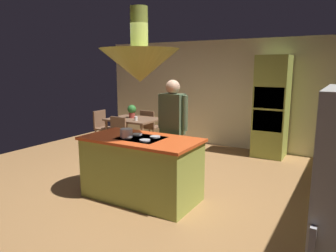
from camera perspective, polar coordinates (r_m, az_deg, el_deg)
name	(u,v)px	position (r m, az deg, el deg)	size (l,w,h in m)	color
ground	(149,193)	(4.96, -3.41, -12.06)	(8.16, 8.16, 0.00)	#9E7042
wall_back	(229,94)	(7.71, 10.99, 5.70)	(6.80, 0.10, 2.55)	beige
kitchen_island	(141,168)	(4.65, -4.86, -7.62)	(1.71, 0.90, 0.93)	#939E42
oven_tower	(271,107)	(7.04, 18.27, 3.31)	(0.66, 0.62, 2.16)	#939E42
dining_table	(134,123)	(7.22, -6.27, 0.58)	(1.12, 0.86, 0.76)	brown
person_at_island	(173,125)	(5.04, 0.84, 0.11)	(0.53, 0.23, 1.72)	tan
range_hood	(140,63)	(4.42, -5.18, 11.27)	(1.10, 1.10, 1.00)	#939E42
pendant_light_over_table	(133,70)	(7.11, -6.47, 10.16)	(0.32, 0.32, 0.82)	beige
chair_facing_island	(115,135)	(6.76, -9.54, -1.55)	(0.40, 0.40, 0.87)	brown
chair_by_back_wall	(149,125)	(7.77, -3.39, 0.18)	(0.40, 0.40, 0.87)	brown
chair_at_corner	(103,126)	(7.84, -11.75, 0.06)	(0.40, 0.40, 0.87)	brown
potted_plant_on_table	(132,111)	(7.30, -6.59, 2.81)	(0.20, 0.20, 0.30)	#99382D
cup_on_table	(136,119)	(6.90, -5.85, 1.34)	(0.07, 0.07, 0.09)	white
cooking_pot_on_cooktop	(126,133)	(4.50, -7.59, -1.25)	(0.18, 0.18, 0.12)	#B2B2B7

